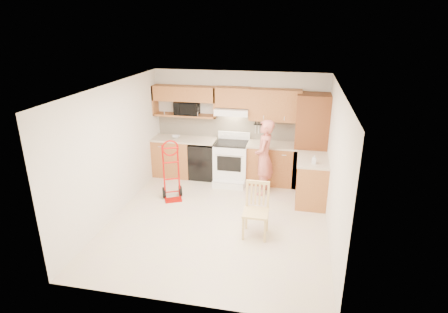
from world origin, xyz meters
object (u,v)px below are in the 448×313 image
(microwave, at_px, (187,108))
(range, at_px, (231,159))
(dining_chair, at_px, (256,211))
(hand_truck, at_px, (172,173))
(person, at_px, (264,158))

(microwave, bearing_deg, range, -15.71)
(range, bearing_deg, dining_chair, -68.94)
(hand_truck, height_order, dining_chair, hand_truck)
(person, relative_size, hand_truck, 1.40)
(microwave, height_order, hand_truck, microwave)
(microwave, bearing_deg, person, -21.82)
(range, height_order, hand_truck, hand_truck)
(person, bearing_deg, microwave, -107.42)
(dining_chair, bearing_deg, hand_truck, 150.79)
(microwave, xyz_separation_m, hand_truck, (0.06, -1.41, -1.06))
(microwave, distance_m, dining_chair, 3.35)
(person, bearing_deg, hand_truck, -66.09)
(range, xyz_separation_m, hand_truck, (-1.05, -1.11, 0.03))
(person, xyz_separation_m, dining_chair, (0.05, -1.74, -0.34))
(microwave, relative_size, hand_truck, 0.48)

